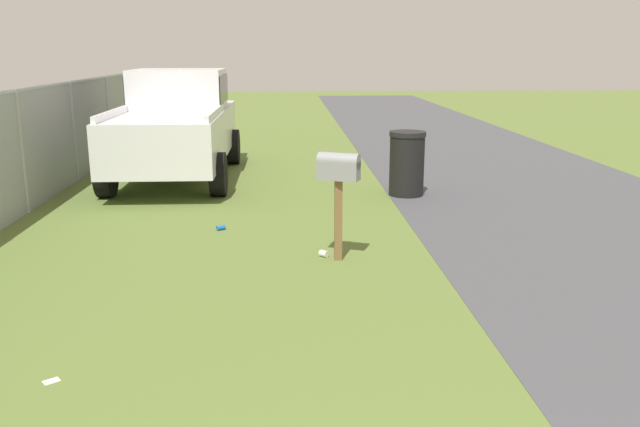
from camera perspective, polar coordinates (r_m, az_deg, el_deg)
The scene contains 6 objects.
mailbox at distance 7.74m, azimuth 1.62°, elevation 3.35°, with size 0.37×0.53×1.30m.
pickup_truck at distance 13.34m, azimuth -12.27°, elevation 7.81°, with size 5.04×2.18×2.09m.
trash_bin at distance 11.50m, azimuth 7.52°, elevation 4.32°, with size 0.63×0.63×1.11m.
litter_can_far_scatter at distance 9.38m, azimuth -8.58°, elevation -1.23°, with size 0.07×0.07×0.12m, color blue.
litter_wrapper_midfield_b at distance 5.60m, azimuth -22.23°, elevation -13.26°, with size 0.12×0.08×0.01m, color silver.
litter_cup_by_mailbox at distance 8.08m, azimuth 0.32°, elevation -3.49°, with size 0.08×0.08×0.10m, color white.
Camera 1 is at (-0.66, 0.28, 2.47)m, focal length 36.97 mm.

